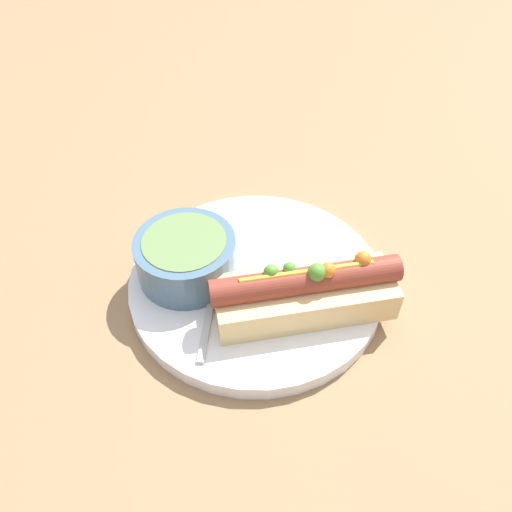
% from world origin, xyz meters
% --- Properties ---
extents(ground_plane, '(4.00, 4.00, 0.00)m').
position_xyz_m(ground_plane, '(0.00, 0.00, 0.00)').
color(ground_plane, '#93704C').
extents(dinner_plate, '(0.27, 0.27, 0.02)m').
position_xyz_m(dinner_plate, '(0.00, 0.00, 0.01)').
color(dinner_plate, white).
rests_on(dinner_plate, ground_plane).
extents(hot_dog, '(0.19, 0.14, 0.06)m').
position_xyz_m(hot_dog, '(0.01, -0.06, 0.04)').
color(hot_dog, '#E5C17F').
rests_on(hot_dog, dinner_plate).
extents(soup_bowl, '(0.11, 0.11, 0.05)m').
position_xyz_m(soup_bowl, '(-0.05, 0.05, 0.04)').
color(soup_bowl, slate).
rests_on(soup_bowl, dinner_plate).
extents(spoon, '(0.13, 0.14, 0.01)m').
position_xyz_m(spoon, '(-0.02, 0.04, 0.02)').
color(spoon, '#B7B7BC').
rests_on(spoon, dinner_plate).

